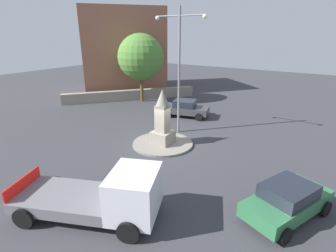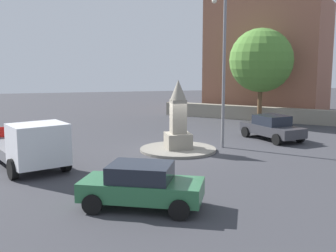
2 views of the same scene
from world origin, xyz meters
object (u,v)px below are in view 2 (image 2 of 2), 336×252
corner_building (271,57)px  streetlamp (224,51)px  monument (178,121)px  truck_white_parked_left (30,146)px  car_green_passing (141,185)px  tree_near_wall (261,60)px  car_dark_grey_near_island (272,127)px

corner_building → streetlamp: bearing=146.0°
monument → truck_white_parked_left: 7.51m
car_green_passing → corner_building: 27.37m
streetlamp → car_green_passing: size_ratio=2.03×
streetlamp → truck_white_parked_left: 10.85m
monument → tree_near_wall: tree_near_wall is taller
monument → truck_white_parked_left: size_ratio=0.58×
car_green_passing → tree_near_wall: (16.39, -11.51, 3.83)m
monument → corner_building: 18.89m
car_green_passing → corner_building: (22.41, -15.18, 4.07)m
monument → tree_near_wall: size_ratio=0.51×
streetlamp → corner_building: corner_building is taller
tree_near_wall → car_dark_grey_near_island: bearing=161.7°
truck_white_parked_left → corner_building: bearing=-49.3°
truck_white_parked_left → monument: bearing=-73.0°
corner_building → tree_near_wall: 7.05m
car_green_passing → tree_near_wall: bearing=-35.1°
streetlamp → corner_building: size_ratio=0.89×
streetlamp → truck_white_parked_left: streetlamp is taller
streetlamp → car_dark_grey_near_island: (1.47, -3.59, -4.39)m
streetlamp → corner_building: 16.81m
monument → tree_near_wall: 12.07m
car_dark_grey_near_island → monument: bearing=106.3°
tree_near_wall → truck_white_parked_left: bearing=124.1°
car_dark_grey_near_island → truck_white_parked_left: size_ratio=0.70×
monument → car_green_passing: bearing=158.3°
car_dark_grey_near_island → truck_white_parked_left: bearing=106.7°
monument → truck_white_parked_left: (-2.18, 7.16, -0.58)m
monument → streetlamp: 4.39m
monument → corner_building: bearing=-39.9°
streetlamp → corner_building: (13.94, -9.39, -0.31)m
tree_near_wall → monument: bearing=134.9°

